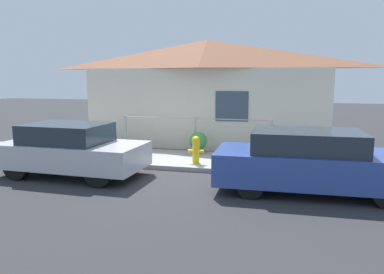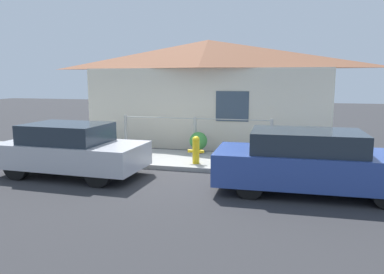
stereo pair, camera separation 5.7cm
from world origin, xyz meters
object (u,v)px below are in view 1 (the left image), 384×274
(car_left, at_px, (71,150))
(fire_hydrant, at_px, (196,149))
(potted_plant_near_hydrant, at_px, (198,141))
(car_right, at_px, (312,162))

(car_left, bearing_deg, fire_hydrant, 30.96)
(potted_plant_near_hydrant, bearing_deg, fire_hydrant, -79.37)
(car_left, height_order, potted_plant_near_hydrant, car_left)
(car_left, distance_m, potted_plant_near_hydrant, 4.00)
(car_right, bearing_deg, car_left, 178.87)
(car_right, xyz_separation_m, potted_plant_near_hydrant, (-3.25, 3.03, -0.19))
(car_left, xyz_separation_m, car_right, (5.86, -0.00, 0.00))
(car_right, height_order, potted_plant_near_hydrant, car_right)
(car_left, xyz_separation_m, potted_plant_near_hydrant, (2.61, 3.02, -0.18))
(car_right, distance_m, potted_plant_near_hydrant, 4.44)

